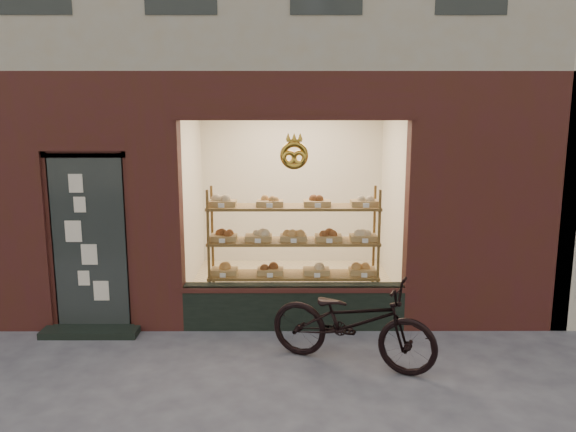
{
  "coord_description": "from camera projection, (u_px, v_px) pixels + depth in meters",
  "views": [
    {
      "loc": [
        0.36,
        -4.49,
        2.66
      ],
      "look_at": [
        0.38,
        2.0,
        1.44
      ],
      "focal_mm": 35.0,
      "sensor_mm": 36.0,
      "label": 1
    }
  ],
  "objects": [
    {
      "name": "display_shelf",
      "position": [
        293.0,
        252.0,
        7.25
      ],
      "size": [
        2.2,
        0.45,
        1.7
      ],
      "color": "#543718",
      "rests_on": "ground"
    },
    {
      "name": "bicycle",
      "position": [
        352.0,
        322.0,
        5.9
      ],
      "size": [
        1.9,
        1.31,
        0.95
      ],
      "primitive_type": "imported",
      "rotation": [
        0.0,
        0.0,
        1.15
      ],
      "color": "black",
      "rests_on": "ground"
    },
    {
      "name": "ground",
      "position": [
        245.0,
        419.0,
        4.91
      ],
      "size": [
        90.0,
        90.0,
        0.0
      ],
      "primitive_type": "plane",
      "color": "#43424C"
    }
  ]
}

